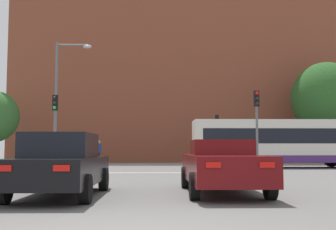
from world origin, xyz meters
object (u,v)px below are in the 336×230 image
Objects in this scene: traffic_light_near_right at (257,117)px; street_lamp_junction at (62,91)px; bus_crossing_lead at (283,142)px; car_roadster_right at (222,166)px; car_saloon_left at (61,165)px; traffic_light_near_left at (55,120)px; traffic_light_far_right at (217,131)px; pedestrian_walking_east at (281,150)px; pedestrian_waiting at (99,150)px.

street_lamp_junction is at bearing 159.66° from traffic_light_near_right.
car_roadster_right is at bearing 157.72° from bus_crossing_lead.
traffic_light_near_right is 0.54× the size of street_lamp_junction.
car_roadster_right is at bearing 9.57° from car_saloon_left.
car_saloon_left is 11.63m from traffic_light_near_left.
traffic_light_far_right is 0.92× the size of traffic_light_near_right.
traffic_light_near_right is at bearing -20.34° from street_lamp_junction.
street_lamp_junction is at bearing 103.26° from car_saloon_left.
traffic_light_far_right is at bearing 72.49° from car_saloon_left.
traffic_light_near_right is at bearing -3.15° from traffic_light_near_left.
traffic_light_near_right is 12.53m from pedestrian_walking_east.
street_lamp_junction is at bearing 117.99° from car_roadster_right.
street_lamp_junction is 4.13× the size of pedestrian_walking_east.
pedestrian_waiting is (-9.12, 0.71, -1.48)m from traffic_light_far_right.
bus_crossing_lead is 2.86× the size of traffic_light_near_left.
pedestrian_walking_east is (14.20, -0.19, 0.01)m from pedestrian_waiting.
traffic_light_far_right is 11.03m from traffic_light_near_right.
pedestrian_walking_east reaches higher than pedestrian_waiting.
traffic_light_near_left is at bearing -82.66° from street_lamp_junction.
traffic_light_far_right is 2.06× the size of pedestrian_walking_east.
bus_crossing_lead is 14.11m from pedestrian_waiting.
car_roadster_right is at bearing -108.41° from traffic_light_near_right.
bus_crossing_lead is 6.68m from pedestrian_walking_east.
traffic_light_near_left is 2.15× the size of pedestrian_walking_east.
car_roadster_right is 22.81m from pedestrian_walking_east.
traffic_light_far_right is at bearing -131.42° from pedestrian_waiting.
car_roadster_right is at bearing -97.66° from traffic_light_far_right.
pedestrian_waiting is at bearing 62.02° from bus_crossing_lead.
pedestrian_walking_east is (1.75, 6.42, -0.49)m from bus_crossing_lead.
street_lamp_junction is (-10.26, -7.04, 2.04)m from traffic_light_far_right.
car_roadster_right is 12.72m from traffic_light_near_left.
car_saloon_left is 18.72m from bus_crossing_lead.
traffic_light_near_right reaches higher than pedestrian_walking_east.
pedestrian_walking_east is at bearing -127.76° from pedestrian_waiting.
bus_crossing_lead is 2.99× the size of traffic_light_far_right.
traffic_light_far_right is (6.92, 21.56, 1.78)m from car_saloon_left.
street_lamp_junction is at bearing -145.56° from traffic_light_far_right.
bus_crossing_lead is 5.97m from traffic_light_near_right.
car_roadster_right is at bearing -61.70° from street_lamp_junction.
traffic_light_far_right is 0.50× the size of street_lamp_junction.
car_saloon_left is at bearing -77.01° from street_lamp_junction.
traffic_light_near_right reaches higher than car_saloon_left.
traffic_light_near_right is 15.25m from pedestrian_waiting.
traffic_light_far_right is 2.07× the size of pedestrian_waiting.
pedestrian_walking_east is at bearing 68.24° from traffic_light_near_right.
car_saloon_left is 1.25× the size of traffic_light_far_right.
traffic_light_near_left reaches higher than pedestrian_walking_east.
bus_crossing_lead is 6.85m from traffic_light_far_right.
car_saloon_left is 2.57× the size of pedestrian_walking_east.
pedestrian_walking_east is at bearing 61.75° from car_saloon_left.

